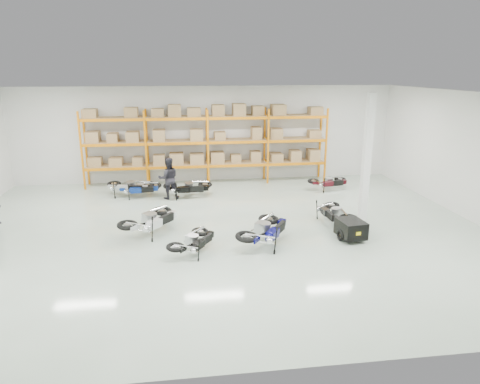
{
  "coord_description": "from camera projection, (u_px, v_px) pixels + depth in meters",
  "views": [
    {
      "loc": [
        -1.08,
        -13.4,
        5.25
      ],
      "look_at": [
        0.8,
        0.88,
        1.1
      ],
      "focal_mm": 32.0,
      "sensor_mm": 36.0,
      "label": 1
    }
  ],
  "objects": [
    {
      "name": "structural_column",
      "position": [
        367.0,
        159.0,
        14.86
      ],
      "size": [
        0.25,
        0.25,
        4.5
      ],
      "primitive_type": "cube",
      "color": "white",
      "rests_on": "ground"
    },
    {
      "name": "moto_back_c",
      "position": [
        188.0,
        184.0,
        18.09
      ],
      "size": [
        1.8,
        0.92,
        1.16
      ],
      "primitive_type": null,
      "rotation": [
        0.0,
        -0.09,
        1.59
      ],
      "color": "black",
      "rests_on": "ground"
    },
    {
      "name": "trailer",
      "position": [
        351.0,
        229.0,
        13.55
      ],
      "size": [
        0.84,
        1.57,
        0.65
      ],
      "rotation": [
        0.0,
        0.0,
        0.13
      ],
      "color": "black",
      "rests_on": "ground"
    },
    {
      "name": "person_back",
      "position": [
        168.0,
        178.0,
        17.78
      ],
      "size": [
        0.94,
        0.78,
        1.75
      ],
      "primitive_type": "imported",
      "rotation": [
        0.0,
        0.0,
        3.3
      ],
      "color": "black",
      "rests_on": "ground"
    },
    {
      "name": "moto_black_far_left",
      "position": [
        194.0,
        238.0,
        12.55
      ],
      "size": [
        1.54,
        1.76,
        1.03
      ],
      "primitive_type": null,
      "rotation": [
        0.0,
        -0.09,
        2.55
      ],
      "color": "black",
      "rests_on": "ground"
    },
    {
      "name": "moto_back_b",
      "position": [
        129.0,
        183.0,
        18.27
      ],
      "size": [
        1.91,
        1.2,
        1.15
      ],
      "primitive_type": null,
      "rotation": [
        0.0,
        -0.09,
        1.38
      ],
      "color": "#A5A9AE",
      "rests_on": "ground"
    },
    {
      "name": "moto_blue_centre",
      "position": [
        266.0,
        226.0,
        13.13
      ],
      "size": [
        1.96,
        2.24,
        1.31
      ],
      "primitive_type": null,
      "rotation": [
        0.0,
        -0.09,
        2.55
      ],
      "color": "#07074C",
      "rests_on": "ground"
    },
    {
      "name": "moto_silver_left",
      "position": [
        151.0,
        216.0,
        14.04
      ],
      "size": [
        2.0,
        2.15,
        1.28
      ],
      "primitive_type": null,
      "rotation": [
        0.0,
        -0.09,
        2.46
      ],
      "color": "silver",
      "rests_on": "ground"
    },
    {
      "name": "pallet_rack",
      "position": [
        207.0,
        136.0,
        19.87
      ],
      "size": [
        11.28,
        0.98,
        3.62
      ],
      "color": "orange",
      "rests_on": "ground"
    },
    {
      "name": "moto_touring_right",
      "position": [
        334.0,
        209.0,
        15.04
      ],
      "size": [
        0.89,
        1.69,
        1.07
      ],
      "primitive_type": null,
      "rotation": [
        0.0,
        -0.09,
        0.05
      ],
      "color": "black",
      "rests_on": "ground"
    },
    {
      "name": "room",
      "position": [
        219.0,
        166.0,
        13.73
      ],
      "size": [
        18.0,
        18.0,
        18.0
      ],
      "color": "#AFC3B2",
      "rests_on": "ground"
    },
    {
      "name": "moto_back_a",
      "position": [
        139.0,
        186.0,
        18.12
      ],
      "size": [
        1.67,
        0.96,
        1.04
      ],
      "primitive_type": null,
      "rotation": [
        0.0,
        -0.09,
        1.67
      ],
      "color": "navy",
      "rests_on": "ground"
    },
    {
      "name": "moto_back_d",
      "position": [
        329.0,
        179.0,
        19.15
      ],
      "size": [
        1.68,
        0.99,
        1.03
      ],
      "primitive_type": null,
      "rotation": [
        0.0,
        -0.09,
        1.71
      ],
      "color": "#430D15",
      "rests_on": "ground"
    }
  ]
}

